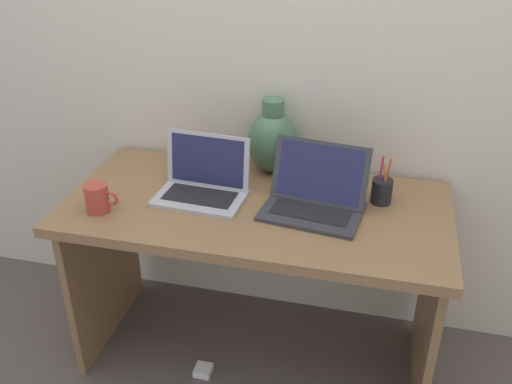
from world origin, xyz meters
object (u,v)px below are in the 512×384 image
object	(u,v)px
laptop_left	(204,180)
laptop_right	(316,194)
power_brick	(203,370)
green_vase	(273,140)
coffee_mug	(98,198)
pen_cup	(382,190)

from	to	relation	value
laptop_left	laptop_right	world-z (taller)	laptop_right
laptop_left	power_brick	world-z (taller)	laptop_left
green_vase	coffee_mug	world-z (taller)	green_vase
laptop_left	green_vase	distance (m)	0.34
coffee_mug	power_brick	world-z (taller)	coffee_mug
laptop_left	pen_cup	bearing A→B (deg)	8.43
laptop_left	pen_cup	xyz separation A→B (m)	(0.66, 0.10, -0.01)
pen_cup	power_brick	world-z (taller)	pen_cup
laptop_right	laptop_left	bearing A→B (deg)	179.27
pen_cup	power_brick	distance (m)	1.05
green_vase	power_brick	size ratio (longest dim) A/B	4.39
green_vase	coffee_mug	distance (m)	0.72
laptop_left	pen_cup	world-z (taller)	laptop_left
pen_cup	power_brick	size ratio (longest dim) A/B	2.67
coffee_mug	laptop_right	bearing A→B (deg)	14.77
green_vase	pen_cup	size ratio (longest dim) A/B	1.64
laptop_left	coffee_mug	distance (m)	0.39
laptop_right	coffee_mug	bearing A→B (deg)	-165.23
coffee_mug	pen_cup	xyz separation A→B (m)	(0.99, 0.30, -0.00)
pen_cup	power_brick	bearing A→B (deg)	-155.68
green_vase	power_brick	distance (m)	1.00
green_vase	pen_cup	xyz separation A→B (m)	(0.45, -0.16, -0.09)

